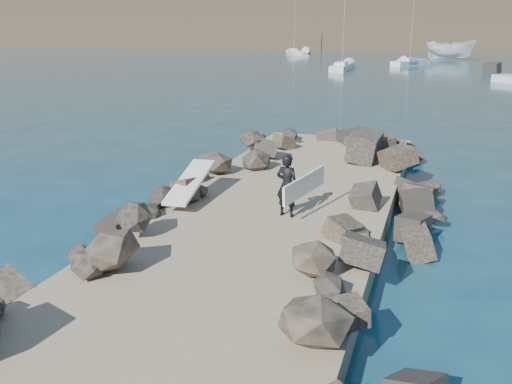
# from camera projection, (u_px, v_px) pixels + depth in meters

# --- Properties ---
(ground) EXTENTS (800.00, 800.00, 0.00)m
(ground) POSITION_uv_depth(u_px,v_px,m) (268.00, 236.00, 15.10)
(ground) COLOR #0F384C
(ground) RESTS_ON ground
(jetty) EXTENTS (6.00, 26.00, 0.60)m
(jetty) POSITION_uv_depth(u_px,v_px,m) (243.00, 253.00, 13.19)
(jetty) COLOR #8C7759
(jetty) RESTS_ON ground
(riprap_left) EXTENTS (2.60, 22.00, 1.00)m
(riprap_left) POSITION_uv_depth(u_px,v_px,m) (141.00, 225.00, 14.44)
(riprap_left) COLOR black
(riprap_left) RESTS_ON ground
(riprap_right) EXTENTS (2.60, 22.00, 1.00)m
(riprap_right) POSITION_uv_depth(u_px,v_px,m) (372.00, 253.00, 12.73)
(riprap_right) COLOR black
(riprap_right) RESTS_ON ground
(surfboard_resting) EXTENTS (0.89, 2.71, 0.09)m
(surfboard_resting) POSITION_uv_depth(u_px,v_px,m) (190.00, 185.00, 15.93)
(surfboard_resting) COLOR white
(surfboard_resting) RESTS_ON riprap_left
(boat_imported) EXTENTS (7.70, 4.77, 2.79)m
(boat_imported) POSITION_uv_depth(u_px,v_px,m) (450.00, 50.00, 81.82)
(boat_imported) COLOR silver
(boat_imported) RESTS_ON ground
(surfer_with_board) EXTENTS (1.10, 1.96, 1.63)m
(surfer_with_board) POSITION_uv_depth(u_px,v_px,m) (290.00, 185.00, 14.58)
(surfer_with_board) COLOR black
(surfer_with_board) RESTS_ON jetty
(sailboat_e) EXTENTS (4.52, 7.69, 9.15)m
(sailboat_e) POSITION_uv_depth(u_px,v_px,m) (294.00, 52.00, 94.36)
(sailboat_e) COLOR silver
(sailboat_e) RESTS_ON ground
(sailboat_a) EXTENTS (1.75, 7.41, 8.87)m
(sailboat_a) POSITION_uv_depth(u_px,v_px,m) (342.00, 67.00, 64.92)
(sailboat_a) COLOR silver
(sailboat_a) RESTS_ON ground
(sailboat_b) EXTENTS (4.32, 6.47, 7.95)m
(sailboat_b) POSITION_uv_depth(u_px,v_px,m) (409.00, 63.00, 71.16)
(sailboat_b) COLOR silver
(sailboat_b) RESTS_ON ground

